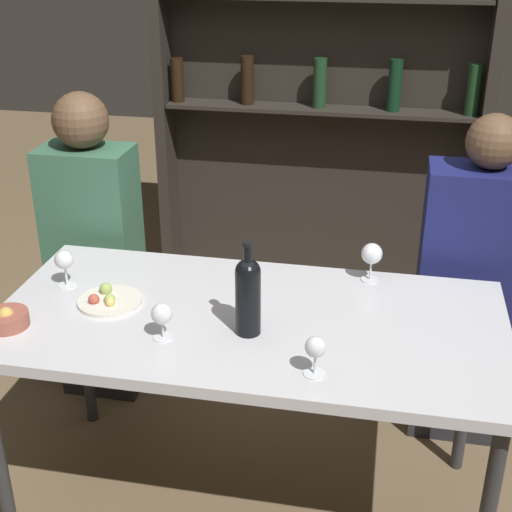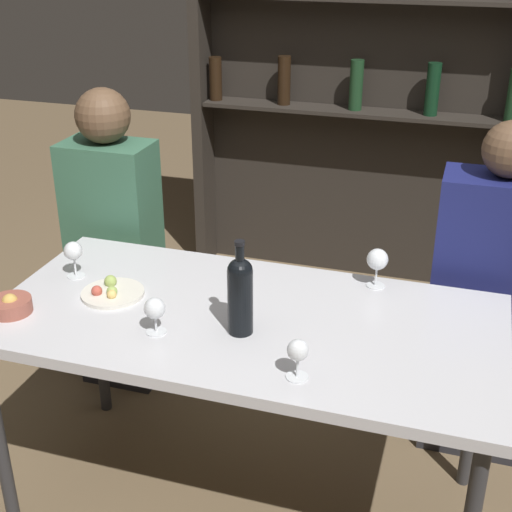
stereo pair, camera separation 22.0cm
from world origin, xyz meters
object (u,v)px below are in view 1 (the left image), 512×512
object	(u,v)px
snack_bowl	(7,319)
seated_person_right	(472,294)
wine_glass_2	(162,315)
food_plate_0	(109,299)
wine_bottle	(248,293)
wine_glass_0	(372,255)
wine_glass_1	(64,261)
seated_person_left	(95,257)
wine_glass_3	(316,349)

from	to	relation	value
snack_bowl	seated_person_right	world-z (taller)	seated_person_right
seated_person_right	wine_glass_2	bearing A→B (deg)	-141.81
seated_person_right	food_plate_0	bearing A→B (deg)	-154.17
wine_bottle	seated_person_right	world-z (taller)	seated_person_right
wine_glass_0	seated_person_right	distance (m)	0.51
wine_glass_1	snack_bowl	xyz separation A→B (m)	(-0.06, -0.27, -0.07)
wine_glass_0	seated_person_left	bearing A→B (deg)	167.05
wine_bottle	snack_bowl	world-z (taller)	wine_bottle
wine_glass_1	seated_person_right	xyz separation A→B (m)	(1.34, 0.49, -0.24)
wine_glass_1	food_plate_0	xyz separation A→B (m)	(0.18, -0.08, -0.08)
wine_glass_0	seated_person_left	xyz separation A→B (m)	(-1.10, 0.25, -0.23)
wine_glass_2	snack_bowl	distance (m)	0.48
snack_bowl	wine_glass_0	bearing A→B (deg)	25.99
wine_glass_0	food_plate_0	size ratio (longest dim) A/B	0.66
wine_glass_0	seated_person_right	bearing A→B (deg)	34.47
wine_glass_1	seated_person_left	size ratio (longest dim) A/B	0.10
wine_glass_0	food_plate_0	xyz separation A→B (m)	(-0.80, -0.31, -0.08)
wine_glass_0	seated_person_right	world-z (taller)	seated_person_right
snack_bowl	food_plate_0	bearing A→B (deg)	38.96
food_plate_0	seated_person_left	bearing A→B (deg)	117.63
wine_glass_0	wine_glass_3	distance (m)	0.59
wine_glass_0	wine_glass_3	size ratio (longest dim) A/B	1.16
wine_bottle	food_plate_0	world-z (taller)	wine_bottle
food_plate_0	seated_person_right	world-z (taller)	seated_person_right
wine_glass_3	wine_glass_1	bearing A→B (deg)	158.14
wine_glass_2	seated_person_right	world-z (taller)	seated_person_right
wine_glass_1	wine_glass_3	xyz separation A→B (m)	(0.86, -0.35, -0.01)
wine_glass_2	seated_person_right	xyz separation A→B (m)	(0.93, 0.73, -0.23)
wine_bottle	seated_person_right	bearing A→B (deg)	43.15
wine_bottle	wine_glass_3	world-z (taller)	wine_bottle
seated_person_left	wine_glass_2	bearing A→B (deg)	-54.19
wine_bottle	seated_person_left	size ratio (longest dim) A/B	0.23
wine_glass_3	seated_person_right	bearing A→B (deg)	59.79
wine_glass_1	seated_person_left	bearing A→B (deg)	103.83
wine_bottle	food_plate_0	distance (m)	0.49
wine_glass_3	snack_bowl	xyz separation A→B (m)	(-0.92, 0.07, -0.05)
wine_glass_0	food_plate_0	distance (m)	0.86
snack_bowl	wine_glass_1	bearing A→B (deg)	76.79
wine_glass_3	snack_bowl	bearing A→B (deg)	175.58
wine_glass_2	wine_glass_3	world-z (taller)	wine_glass_3
food_plate_0	seated_person_left	distance (m)	0.65
seated_person_left	wine_glass_1	bearing A→B (deg)	-76.17
wine_glass_2	wine_glass_1	bearing A→B (deg)	148.80
wine_glass_2	seated_person_right	bearing A→B (deg)	38.19
wine_glass_0	snack_bowl	bearing A→B (deg)	-154.01
food_plate_0	seated_person_left	size ratio (longest dim) A/B	0.16
food_plate_0	seated_person_left	world-z (taller)	seated_person_left
food_plate_0	wine_glass_2	bearing A→B (deg)	-35.89
wine_glass_0	food_plate_0	bearing A→B (deg)	-158.64
wine_glass_2	snack_bowl	bearing A→B (deg)	-176.98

